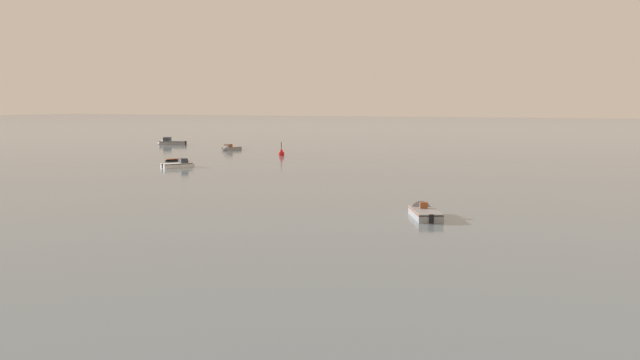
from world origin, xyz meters
name	(u,v)px	position (x,y,z in m)	size (l,w,h in m)	color
motorboat_moored_0	(169,143)	(-45.20, 90.97, 0.34)	(6.23, 3.93, 2.24)	gray
motorboat_moored_1	(229,149)	(-25.57, 83.16, 0.25)	(1.97, 4.43, 1.63)	gray
rowboat_moored_4	(176,160)	(-20.38, 62.03, 0.14)	(2.55, 3.25, 0.50)	black
motorboat_moored_4	(423,213)	(23.72, 34.21, 0.22)	(3.66, 4.95, 1.63)	gray
motorboat_moored_6	(182,165)	(-14.25, 55.52, 0.25)	(3.54, 4.47, 1.65)	white
channel_buoy	(281,153)	(-11.64, 76.86, 0.46)	(0.90, 0.90, 2.30)	red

